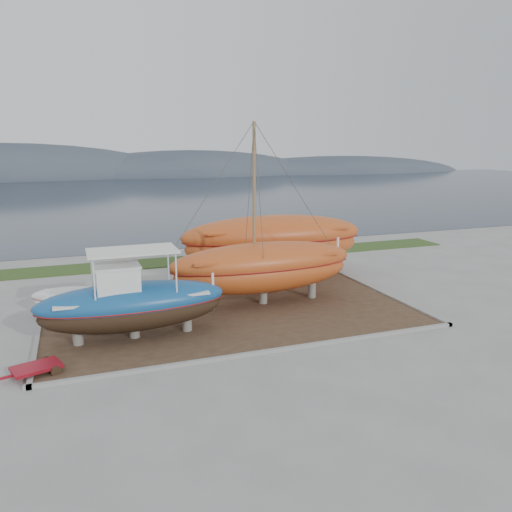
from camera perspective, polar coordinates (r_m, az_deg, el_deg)
name	(u,v)px	position (r m, az deg, el deg)	size (l,w,h in m)	color
ground	(253,335)	(22.71, -0.32, -9.02)	(140.00, 140.00, 0.00)	gray
dirt_patch	(227,308)	(26.28, -3.28, -5.93)	(18.00, 12.00, 0.06)	#422D1E
curb_frame	(227,307)	(26.26, -3.28, -5.84)	(18.60, 12.60, 0.15)	gray
grass_strip	(182,261)	(37.04, -8.44, -0.55)	(44.00, 3.00, 0.08)	#284219
sea	(118,194)	(90.55, -15.55, 6.80)	(260.00, 100.00, 0.04)	#192432
mountain_ridge	(100,176)	(145.30, -17.39, 8.69)	(200.00, 36.00, 20.00)	#333D49
blue_caique	(132,294)	(22.33, -13.94, -4.28)	(8.17, 2.55, 3.94)	#16508D
white_dinghy	(76,301)	(26.70, -19.85, -4.83)	(4.38, 1.64, 1.32)	white
orange_sailboat	(263,216)	(25.86, 0.85, 4.63)	(10.11, 2.98, 9.46)	#B2491B
orange_bare_hull	(273,247)	(31.78, 1.99, 1.02)	(11.84, 3.55, 3.88)	#B2491B
red_trailer	(37,370)	(20.68, -23.78, -11.85)	(2.54, 1.27, 0.36)	maroon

